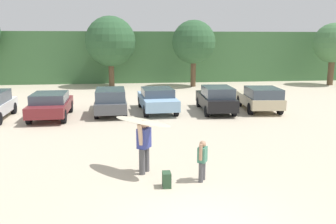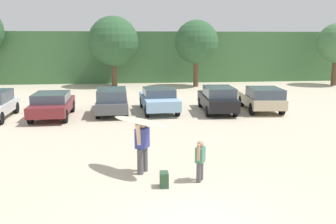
# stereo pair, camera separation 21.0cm
# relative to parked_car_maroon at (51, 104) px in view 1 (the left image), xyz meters

# --- Properties ---
(hillside_ridge) EXTENTS (108.00, 12.00, 5.06)m
(hillside_ridge) POSITION_rel_parked_car_maroon_xyz_m (5.83, 21.36, 1.77)
(hillside_ridge) COLOR #427042
(hillside_ridge) RESTS_ON ground_plane
(tree_far_left) EXTENTS (4.54, 4.54, 6.39)m
(tree_far_left) POSITION_rel_parked_car_maroon_xyz_m (2.79, 13.26, 3.34)
(tree_far_left) COLOR brown
(tree_far_left) RESTS_ON ground_plane
(tree_center_right) EXTENTS (3.92, 3.92, 6.02)m
(tree_center_right) POSITION_rel_parked_car_maroon_xyz_m (10.29, 12.25, 3.27)
(tree_center_right) COLOR brown
(tree_center_right) RESTS_ON ground_plane
(tree_right) EXTENTS (3.69, 3.69, 5.82)m
(tree_right) POSITION_rel_parked_car_maroon_xyz_m (23.56, 11.81, 3.17)
(tree_right) COLOR brown
(tree_right) RESTS_ON ground_plane
(parked_car_maroon) EXTENTS (2.05, 4.33, 1.40)m
(parked_car_maroon) POSITION_rel_parked_car_maroon_xyz_m (0.00, 0.00, 0.00)
(parked_car_maroon) COLOR maroon
(parked_car_maroon) RESTS_ON ground_plane
(parked_car_dark_gray) EXTENTS (1.92, 4.79, 1.51)m
(parked_car_dark_gray) POSITION_rel_parked_car_maroon_xyz_m (3.22, 0.84, 0.02)
(parked_car_dark_gray) COLOR #4C4F54
(parked_car_dark_gray) RESTS_ON ground_plane
(parked_car_sky_blue) EXTENTS (2.19, 4.52, 1.42)m
(parked_car_sky_blue) POSITION_rel_parked_car_maroon_xyz_m (5.96, 1.07, -0.01)
(parked_car_sky_blue) COLOR #84ADD1
(parked_car_sky_blue) RESTS_ON ground_plane
(parked_car_black) EXTENTS (1.93, 4.42, 1.56)m
(parked_car_black) POSITION_rel_parked_car_maroon_xyz_m (9.42, 0.54, 0.04)
(parked_car_black) COLOR black
(parked_car_black) RESTS_ON ground_plane
(parked_car_champagne) EXTENTS (2.25, 4.22, 1.48)m
(parked_car_champagne) POSITION_rel_parked_car_maroon_xyz_m (12.15, 0.55, 0.03)
(parked_car_champagne) COLOR beige
(parked_car_champagne) RESTS_ON ground_plane
(person_adult) EXTENTS (0.49, 0.67, 1.75)m
(person_adult) POSITION_rel_parked_car_maroon_xyz_m (4.67, -8.70, 0.22)
(person_adult) COLOR #4C4C51
(person_adult) RESTS_ON ground_plane
(person_child) EXTENTS (0.37, 0.49, 1.26)m
(person_child) POSITION_rel_parked_car_maroon_xyz_m (6.37, -9.58, -0.05)
(person_child) COLOR #4C4C51
(person_child) RESTS_ON ground_plane
(surfboard_cream) EXTENTS (2.05, 2.11, 0.07)m
(surfboard_cream) POSITION_rel_parked_car_maroon_xyz_m (4.61, -8.68, 0.93)
(surfboard_cream) COLOR beige
(backpack_dropped) EXTENTS (0.24, 0.34, 0.45)m
(backpack_dropped) POSITION_rel_parked_car_maroon_xyz_m (5.25, -9.90, -0.54)
(backpack_dropped) COLOR #2D4C33
(backpack_dropped) RESTS_ON ground_plane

